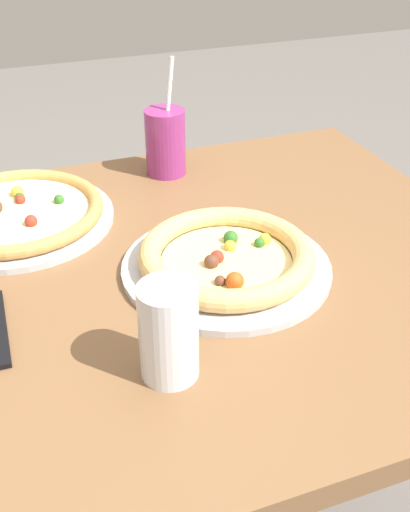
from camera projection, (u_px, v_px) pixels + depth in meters
dining_table at (177, 324)px, 1.07m from camera, size 1.11×0.90×0.75m
pizza_near at (227, 259)px, 0.98m from camera, size 0.33×0.33×0.05m
pizza_far at (16, 214)px, 1.12m from camera, size 0.35×0.35×0.04m
drink_cup_colored at (165, 142)px, 1.27m from camera, size 0.08×0.08×0.24m
water_cup_clear at (168, 331)px, 0.76m from camera, size 0.07×0.07×0.13m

